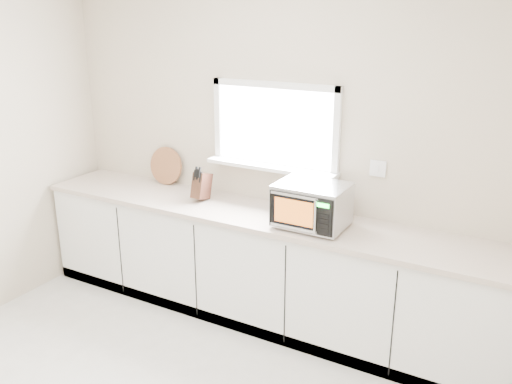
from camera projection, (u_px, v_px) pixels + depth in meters
The scene contains 7 objects.
back_wall at pixel (275, 149), 4.35m from camera, with size 4.00×0.17×2.70m.
cabinets at pixel (257, 267), 4.40m from camera, with size 3.92×0.60×0.88m, color white.
countertop at pixel (257, 215), 4.24m from camera, with size 3.92×0.64×0.04m, color beige.
microwave at pixel (312, 205), 3.90m from camera, with size 0.50×0.42×0.32m.
knife_block at pixel (201, 185), 4.47m from camera, with size 0.10×0.21×0.30m.
cutting_board at pixel (166, 166), 4.89m from camera, with size 0.34×0.34×0.02m, color olive.
coffee_grinder at pixel (300, 203), 4.16m from camera, with size 0.12×0.12×0.19m.
Camera 1 is at (1.94, -1.77, 2.41)m, focal length 38.00 mm.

